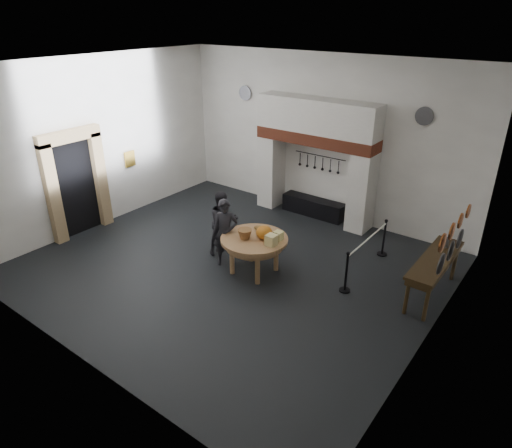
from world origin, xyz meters
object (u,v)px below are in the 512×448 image
Objects in this scene: visitor_near at (225,233)px; barrier_post_near at (346,273)px; iron_range at (314,207)px; work_table at (254,239)px; side_table at (436,259)px; barrier_post_far at (384,238)px; visitor_far at (224,223)px.

visitor_near is 2.89m from barrier_post_near.
work_table is (0.55, -3.60, 0.59)m from iron_range.
visitor_near reaches higher than side_table.
iron_range is at bearing 52.37° from visitor_near.
barrier_post_far is at bearing 144.69° from side_table.
visitor_far reaches higher than side_table.
visitor_far is 3.92m from barrier_post_far.
work_table is 3.28m from barrier_post_far.
iron_range is 3.41m from visitor_far.
work_table is 0.69× the size of side_table.
iron_range is 0.86× the size of side_table.
barrier_post_near is at bearing -90.00° from barrier_post_far.
barrier_post_near is (-1.51, -0.93, -0.42)m from side_table.
visitor_far is at bearing -144.89° from barrier_post_far.
work_table is 2.14m from barrier_post_near.
side_table is at bearing 22.46° from work_table.
iron_range is 2.11× the size of barrier_post_far.
visitor_far is at bearing -165.95° from side_table.
visitor_far is at bearing -100.31° from iron_range.
iron_range is 1.16× the size of visitor_near.
visitor_far is at bearing 100.50° from visitor_near.
side_table is 1.82m from barrier_post_near.
barrier_post_near is (2.79, 0.65, -0.37)m from visitor_near.
work_table is 1.69× the size of barrier_post_near.
barrier_post_near is at bearing -65.06° from visitor_far.
visitor_near is at bearing -93.13° from iron_range.
work_table is 0.95× the size of visitor_far.
side_table is (3.55, 1.47, 0.03)m from work_table.
iron_range is at bearing 152.46° from side_table.
visitor_far is 4.85m from side_table.
barrier_post_near is 1.00× the size of barrier_post_far.
barrier_post_near reaches higher than iron_range.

